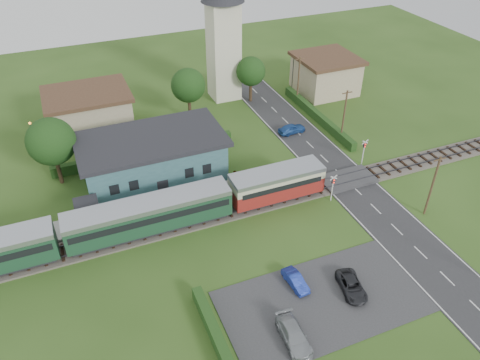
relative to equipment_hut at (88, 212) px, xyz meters
name	(u,v)px	position (x,y,z in m)	size (l,w,h in m)	color
ground	(275,213)	(18.00, -5.20, -1.75)	(120.00, 120.00, 0.00)	#2D4C19
railway_track	(267,201)	(18.00, -3.20, -1.64)	(76.00, 3.20, 0.49)	#4C443D
road	(357,190)	(28.00, -5.20, -1.72)	(6.00, 70.00, 0.05)	#28282B
car_park	(322,301)	(16.50, -17.20, -1.71)	(17.00, 9.00, 0.08)	#333335
crossing_deck	(347,179)	(28.00, -3.20, -1.52)	(6.20, 3.40, 0.45)	#333335
platform	(169,205)	(8.00, 0.00, -1.52)	(30.00, 3.00, 0.45)	gray
equipment_hut	(88,212)	(0.00, 0.00, 0.00)	(2.30, 2.30, 2.55)	beige
station_building	(153,158)	(8.00, 5.79, 0.95)	(16.00, 9.00, 5.30)	#356068
train	(116,223)	(2.24, -3.20, 0.43)	(43.20, 2.90, 3.40)	#232328
church_tower	(223,29)	(23.00, 22.80, 8.48)	(6.00, 6.00, 17.60)	beige
house_west	(90,111)	(3.00, 19.80, 1.04)	(10.80, 8.80, 5.50)	tan
house_east	(326,74)	(38.00, 18.80, 1.05)	(8.80, 8.80, 5.50)	tan
hedge_carpark	(215,334)	(7.00, -17.20, -1.15)	(0.80, 9.00, 1.20)	#193814
hedge_roadside	(317,116)	(32.20, 10.80, -1.15)	(0.80, 18.00, 1.20)	#193814
hedge_station	(146,153)	(8.00, 10.30, -1.10)	(22.00, 0.80, 1.30)	#193814
tree_a	(51,142)	(-2.00, 8.80, 3.63)	(5.20, 5.20, 8.00)	#332316
tree_b	(188,86)	(16.00, 17.80, 3.27)	(4.60, 4.60, 7.34)	#332316
tree_c	(251,71)	(26.00, 19.80, 2.91)	(4.20, 4.20, 6.78)	#332316
utility_pole_b	(432,185)	(32.20, -11.20, 1.88)	(1.40, 0.22, 7.00)	#473321
utility_pole_c	(344,115)	(32.20, 4.80, 1.88)	(1.40, 0.22, 7.00)	#473321
utility_pole_d	(298,79)	(32.20, 16.80, 1.88)	(1.40, 0.22, 7.00)	#473321
crossing_signal_near	(333,184)	(24.40, -5.61, 0.39)	(0.84, 0.28, 3.28)	silver
crossing_signal_far	(364,148)	(31.60, -0.81, 0.39)	(0.84, 0.28, 3.28)	silver
streetlamp_west	(34,138)	(-4.00, 14.80, 1.29)	(0.30, 0.30, 5.15)	#3F3F47
streetlamp_east	(293,69)	(34.00, 21.80, 1.29)	(0.30, 0.30, 5.15)	#3F3F47
car_on_road	(292,129)	(27.22, 8.89, -1.07)	(1.49, 3.70, 1.26)	#234F9A
car_park_blue	(295,281)	(15.25, -14.76, -1.15)	(1.10, 3.15, 1.04)	#1E35A2
car_park_silver	(294,336)	(12.48, -19.70, -1.04)	(1.74, 4.29, 1.25)	#999DA2
car_park_dark	(352,286)	(19.36, -17.12, -1.13)	(1.77, 3.84, 1.07)	#252529
pedestrian_near	(234,178)	(15.64, 0.35, -0.33)	(0.71, 0.47, 1.94)	gray
pedestrian_far	(100,214)	(1.07, 0.01, -0.54)	(0.73, 0.57, 1.51)	gray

